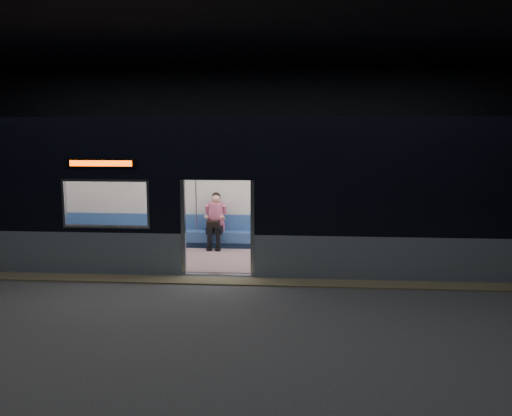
# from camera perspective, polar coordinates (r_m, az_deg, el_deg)

# --- Properties ---
(station_floor) EXTENTS (24.00, 14.00, 0.01)m
(station_floor) POSITION_cam_1_polar(r_m,az_deg,el_deg) (10.73, -4.82, -8.61)
(station_floor) COLOR #47494C
(station_floor) RESTS_ON ground
(station_envelope) EXTENTS (24.00, 14.00, 5.00)m
(station_envelope) POSITION_cam_1_polar(r_m,az_deg,el_deg) (10.25, -5.09, 11.37)
(station_envelope) COLOR black
(station_envelope) RESTS_ON station_floor
(tactile_strip) EXTENTS (22.80, 0.50, 0.03)m
(tactile_strip) POSITION_cam_1_polar(r_m,az_deg,el_deg) (11.24, -4.37, -7.68)
(tactile_strip) COLOR #8C7F59
(tactile_strip) RESTS_ON station_floor
(metro_car) EXTENTS (18.00, 3.04, 3.35)m
(metro_car) POSITION_cam_1_polar(r_m,az_deg,el_deg) (12.82, -3.11, 2.73)
(metro_car) COLOR gray
(metro_car) RESTS_ON station_floor
(passenger) EXTENTS (0.44, 0.74, 1.43)m
(passenger) POSITION_cam_1_polar(r_m,az_deg,el_deg) (14.01, -4.25, -1.00)
(passenger) COLOR black
(passenger) RESTS_ON metro_car
(handbag) EXTENTS (0.40, 0.37, 0.16)m
(handbag) POSITION_cam_1_polar(r_m,az_deg,el_deg) (13.80, -4.51, -1.67)
(handbag) COLOR black
(handbag) RESTS_ON passenger
(transit_map) EXTENTS (1.09, 0.03, 0.71)m
(transit_map) POSITION_cam_1_polar(r_m,az_deg,el_deg) (14.06, 4.01, 1.85)
(transit_map) COLOR white
(transit_map) RESTS_ON metro_car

